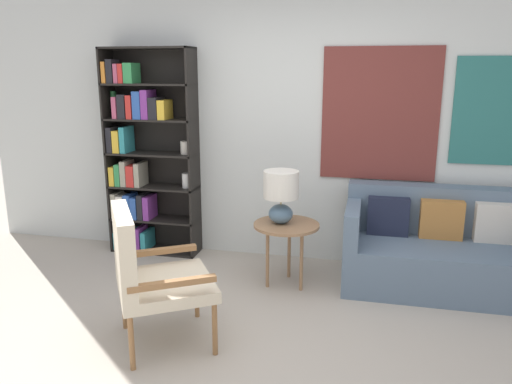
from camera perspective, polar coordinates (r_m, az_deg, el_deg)
The scene contains 7 objects.
ground_plane at distance 3.38m, azimuth -3.52°, elevation -19.24°, with size 14.00×14.00×0.00m, color #B2A899.
wall_back at distance 4.83m, azimuth 3.73°, elevation 8.01°, with size 6.40×0.08×2.70m.
bookshelf at distance 5.14m, azimuth -12.83°, elevation 3.99°, with size 0.90×0.30×2.05m.
armchair at distance 3.44m, azimuth -12.41°, elevation -8.56°, with size 0.86×0.86×0.96m.
couch at distance 4.62m, azimuth 20.30°, elevation -6.23°, with size 1.62×0.82×0.84m.
side_table at distance 4.30m, azimuth 3.49°, elevation -4.35°, with size 0.56×0.56×0.56m.
table_lamp at distance 4.22m, azimuth 2.87°, elevation -0.00°, with size 0.30×0.30×0.46m.
Camera 1 is at (0.83, -2.71, 1.85)m, focal length 35.00 mm.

